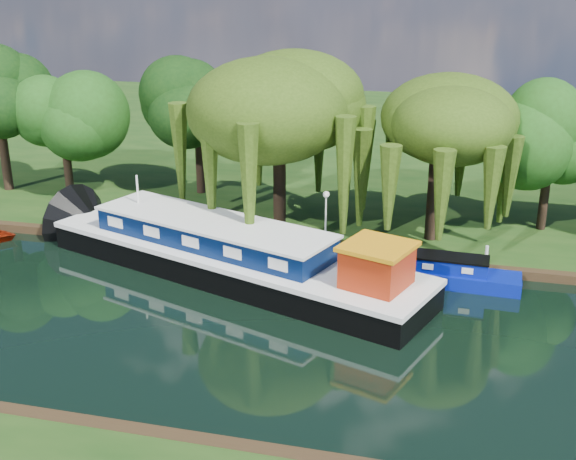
# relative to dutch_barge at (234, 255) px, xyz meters

# --- Properties ---
(ground) EXTENTS (120.00, 120.00, 0.00)m
(ground) POSITION_rel_dutch_barge_xyz_m (3.01, -5.11, -1.07)
(ground) COLOR black
(far_bank) EXTENTS (120.00, 52.00, 0.45)m
(far_bank) POSITION_rel_dutch_barge_xyz_m (3.01, 28.89, -0.85)
(far_bank) COLOR black
(far_bank) RESTS_ON ground
(dutch_barge) EXTENTS (20.85, 11.28, 4.32)m
(dutch_barge) POSITION_rel_dutch_barge_xyz_m (0.00, 0.00, 0.00)
(dutch_barge) COLOR black
(dutch_barge) RESTS_ON ground
(narrowboat) EXTENTS (10.51, 2.23, 1.52)m
(narrowboat) POSITION_rel_dutch_barge_xyz_m (8.41, 1.64, -0.53)
(narrowboat) COLOR #071789
(narrowboat) RESTS_ON ground
(willow_left) EXTENTS (7.75, 7.75, 9.29)m
(willow_left) POSITION_rel_dutch_barge_xyz_m (0.73, 6.12, 6.13)
(willow_left) COLOR black
(willow_left) RESTS_ON far_bank
(willow_right) EXTENTS (6.47, 6.47, 7.88)m
(willow_right) POSITION_rel_dutch_barge_xyz_m (9.15, 6.39, 5.13)
(willow_right) COLOR black
(willow_right) RESTS_ON far_bank
(tree_far_left) EXTENTS (4.75, 4.75, 7.65)m
(tree_far_left) POSITION_rel_dutch_barge_xyz_m (-13.78, 8.57, 4.62)
(tree_far_left) COLOR black
(tree_far_left) RESTS_ON far_bank
(tree_far_mid) EXTENTS (4.87, 4.87, 7.97)m
(tree_far_mid) POSITION_rel_dutch_barge_xyz_m (-5.96, 11.45, 4.88)
(tree_far_mid) COLOR black
(tree_far_mid) RESTS_ON far_bank
(tree_far_right) EXTENTS (4.40, 4.40, 7.19)m
(tree_far_right) POSITION_rel_dutch_barge_xyz_m (15.08, 9.46, 4.34)
(tree_far_right) COLOR black
(tree_far_right) RESTS_ON far_bank
(lamppost) EXTENTS (0.36, 0.36, 2.56)m
(lamppost) POSITION_rel_dutch_barge_xyz_m (3.51, 5.39, 1.35)
(lamppost) COLOR silver
(lamppost) RESTS_ON far_bank
(mooring_posts) EXTENTS (19.16, 0.16, 1.00)m
(mooring_posts) POSITION_rel_dutch_barge_xyz_m (2.51, 3.29, -0.12)
(mooring_posts) COLOR silver
(mooring_posts) RESTS_ON far_bank
(reeds_near) EXTENTS (33.70, 1.50, 1.10)m
(reeds_near) POSITION_rel_dutch_barge_xyz_m (9.89, -12.69, -0.52)
(reeds_near) COLOR #1C4312
(reeds_near) RESTS_ON ground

